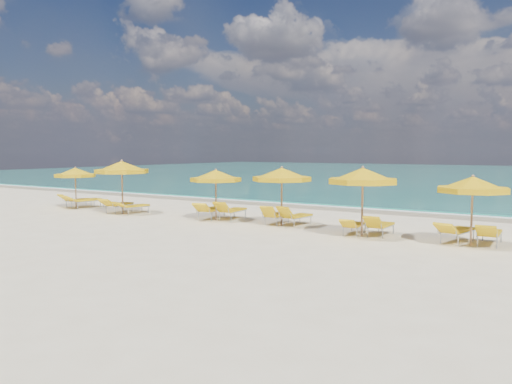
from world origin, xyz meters
The scene contains 23 objects.
ground_plane centered at (0.00, 0.00, 0.00)m, with size 120.00×120.00×0.00m, color beige.
ocean centered at (0.00, 48.00, 0.00)m, with size 120.00×80.00×0.30m, color #147062.
wet_sand_band centered at (0.00, 7.40, 0.00)m, with size 120.00×2.60×0.01m, color tan.
foam_line centered at (0.00, 8.20, 0.00)m, with size 120.00×1.20×0.03m, color white.
whitecap_near centered at (-6.00, 17.00, 0.00)m, with size 14.00×0.36×0.05m, color white.
umbrella_1 centered at (-10.36, 0.15, 1.83)m, with size 2.75×2.75×2.15m.
umbrella_2 centered at (-6.46, -0.22, 2.18)m, with size 3.01×3.01×2.56m.
umbrella_3 centered at (-1.34, 0.38, 1.90)m, with size 2.44×2.44×2.23m.
umbrella_4 centered at (1.82, 0.55, 2.03)m, with size 3.11×3.11×2.38m.
umbrella_5 centered at (5.47, -0.20, 2.10)m, with size 2.59×2.59×2.47m.
umbrella_6 centered at (8.97, 0.06, 1.92)m, with size 2.64×2.64×2.25m.
lounger_1_left centered at (-10.74, 0.57, 0.21)m, with size 0.82×1.83×0.75m.
lounger_1_right centered at (-9.90, 0.36, 0.24)m, with size 0.95×2.13×0.76m.
lounger_2_left centered at (-6.99, 0.03, 0.23)m, with size 0.89×1.98×0.77m.
lounger_2_right centered at (-6.02, 0.12, 0.21)m, with size 0.85×1.85×0.65m.
lounger_3_left centered at (-1.74, 0.57, 0.25)m, with size 1.07×2.14×0.84m.
lounger_3_right centered at (-0.91, 0.97, 0.24)m, with size 0.80×1.95×0.88m.
lounger_4_left centered at (1.45, 0.80, 0.22)m, with size 0.75×1.77×0.85m.
lounger_4_right centered at (2.31, 0.91, 0.23)m, with size 0.81×1.82×0.87m.
lounger_5_left centered at (5.05, 0.12, 0.20)m, with size 0.71×1.72×0.68m.
lounger_5_right centered at (5.94, 0.38, 0.22)m, with size 0.61×1.77×0.82m.
lounger_6_left centered at (8.47, 0.48, 0.23)m, with size 1.01×2.04×0.78m.
lounger_6_right centered at (9.44, 0.54, 0.23)m, with size 0.66×1.87×0.79m.
Camera 1 is at (11.63, -16.68, 3.00)m, focal length 35.00 mm.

